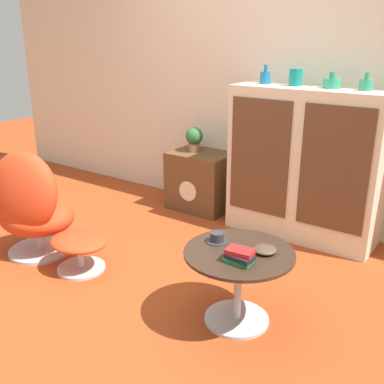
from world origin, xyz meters
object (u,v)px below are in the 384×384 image
(coffee_table, at_px, (238,274))
(vase_rightmost, at_px, (366,84))
(book_stack, at_px, (240,256))
(vase_inner_right, at_px, (332,83))
(egg_chair, at_px, (30,206))
(sideboard, at_px, (305,164))
(bowl, at_px, (265,249))
(tv_console, at_px, (201,181))
(vase_leftmost, at_px, (265,77))
(teacup, at_px, (217,238))
(vase_inner_left, at_px, (296,77))
(ottoman, at_px, (79,245))
(potted_plant, at_px, (194,138))

(coffee_table, xyz_separation_m, vase_rightmost, (0.21, 1.36, 0.94))
(book_stack, bearing_deg, vase_inner_right, 93.58)
(egg_chair, xyz_separation_m, vase_rightmost, (1.88, 1.51, 0.85))
(sideboard, bearing_deg, vase_inner_right, 1.53)
(book_stack, bearing_deg, bowl, 72.21)
(tv_console, distance_m, book_stack, 1.95)
(tv_console, distance_m, vase_leftmost, 1.16)
(egg_chair, bearing_deg, sideboard, 45.40)
(coffee_table, distance_m, teacup, 0.24)
(tv_console, bearing_deg, coffee_table, -49.20)
(egg_chair, bearing_deg, vase_leftmost, 54.08)
(book_stack, bearing_deg, egg_chair, -178.51)
(vase_inner_left, relative_size, vase_inner_right, 1.00)
(vase_inner_right, relative_size, bowl, 0.98)
(sideboard, height_order, teacup, sideboard)
(vase_rightmost, bearing_deg, bowl, -94.18)
(sideboard, bearing_deg, book_stack, -80.83)
(vase_inner_left, bearing_deg, book_stack, -75.77)
(egg_chair, height_order, coffee_table, egg_chair)
(vase_rightmost, distance_m, bowl, 1.51)
(ottoman, relative_size, vase_inner_left, 3.32)
(tv_console, height_order, vase_inner_right, vase_inner_right)
(vase_inner_left, xyz_separation_m, teacup, (0.14, -1.33, -0.80))
(vase_inner_right, bearing_deg, coffee_table, -88.77)
(sideboard, xyz_separation_m, teacup, (0.01, -1.32, -0.13))
(sideboard, height_order, book_stack, sideboard)
(egg_chair, bearing_deg, book_stack, 1.49)
(vase_inner_left, relative_size, teacup, 0.98)
(book_stack, relative_size, bowl, 1.17)
(potted_plant, xyz_separation_m, bowl, (1.38, -1.30, -0.21))
(coffee_table, distance_m, book_stack, 0.22)
(ottoman, bearing_deg, vase_rightmost, 46.10)
(ottoman, height_order, vase_leftmost, vase_leftmost)
(vase_leftmost, xyz_separation_m, vase_inner_left, (0.26, 0.00, 0.01))
(sideboard, height_order, coffee_table, sideboard)
(coffee_table, distance_m, vase_rightmost, 1.67)
(coffee_table, xyz_separation_m, teacup, (-0.17, 0.04, 0.16))
(vase_leftmost, relative_size, book_stack, 0.97)
(book_stack, bearing_deg, tv_console, 130.12)
(teacup, distance_m, book_stack, 0.27)
(sideboard, relative_size, potted_plant, 5.30)
(bowl, bearing_deg, tv_console, 135.07)
(vase_rightmost, bearing_deg, sideboard, -179.43)
(vase_inner_left, distance_m, book_stack, 1.71)
(ottoman, bearing_deg, vase_inner_right, 51.44)
(tv_console, height_order, vase_inner_left, vase_inner_left)
(ottoman, relative_size, potted_plant, 1.88)
(bowl, bearing_deg, vase_inner_left, 108.42)
(vase_inner_right, bearing_deg, bowl, -83.41)
(egg_chair, distance_m, ottoman, 0.51)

